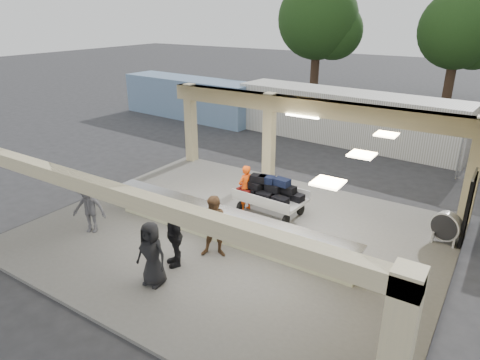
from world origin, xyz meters
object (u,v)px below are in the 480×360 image
Objects in this scene: passenger_a at (216,227)px; baggage_handler at (245,188)px; passenger_d at (152,254)px; container_white at (345,117)px; baggage_counter at (225,225)px; container_blue at (190,98)px; luggage_cart at (270,193)px; passenger_c at (89,208)px; drum_fan at (446,226)px; passenger_b at (174,234)px.

baggage_handler is at bearing 78.39° from passenger_a.
container_white is at bearing 86.75° from passenger_d.
container_blue is at bearing 132.74° from baggage_counter.
luggage_cart is 9.93m from container_white.
passenger_d is at bearing -134.35° from passenger_a.
container_white is 1.27× the size of container_blue.
passenger_c is (-4.06, -0.97, -0.08)m from passenger_a.
baggage_counter is 8.46× the size of drum_fan.
passenger_b reaches higher than baggage_counter.
passenger_b is at bearing -23.86° from passenger_c.
luggage_cart is 5.41m from drum_fan.
passenger_a is 0.97× the size of passenger_b.
drum_fan is 10.88m from container_white.
container_white is at bearing 53.92° from passenger_c.
passenger_a is (0.28, -0.85, 0.41)m from baggage_counter.
container_blue is (-11.51, 13.00, 0.25)m from passenger_a.
baggage_counter is 5.07× the size of baggage_handler.
passenger_a is at bearing -44.53° from container_blue.
passenger_d is at bearing -95.34° from baggage_counter.
luggage_cart is 2.38× the size of drum_fan.
passenger_d is (-0.46, -5.12, 0.12)m from luggage_cart.
container_white reaches higher than passenger_c.
baggage_counter is 4.84× the size of passenger_d.
passenger_a is (0.89, -2.91, 0.08)m from baggage_handler.
container_white is at bearing 93.94° from baggage_counter.
container_white is at bearing -165.60° from baggage_handler.
baggage_counter is 12.27m from container_white.
drum_fan is at bearing -23.64° from container_blue.
baggage_handler is 0.17× the size of container_blue.
baggage_handler is at bearing -84.09° from container_white.
passenger_d is at bearing -115.39° from drum_fan.
passenger_c reaches higher than drum_fan.
passenger_b is (-0.59, -4.15, 0.19)m from luggage_cart.
passenger_a is 0.15× the size of container_white.
passenger_d is at bearing -39.34° from passenger_c.
baggage_counter is 0.99m from passenger_a.
passenger_c is 3.65m from passenger_d.
luggage_cart is at bearing -151.14° from drum_fan.
passenger_a is 2.00m from passenger_d.
baggage_counter is 16.55m from container_blue.
passenger_d is (-0.54, -1.92, -0.05)m from passenger_a.
baggage_counter reaches higher than drum_fan.
container_white is (-0.58, 14.99, 0.36)m from passenger_d.
passenger_a is (-5.22, -4.26, 0.38)m from drum_fan.
container_blue is (-10.62, 10.09, 0.33)m from baggage_handler.
luggage_cart is 1.25× the size of passenger_b.
drum_fan is at bearing -49.67° from container_white.
container_white reaches higher than baggage_handler.
container_blue is at bearing 170.00° from drum_fan.
baggage_counter is at bearing -81.48° from container_white.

